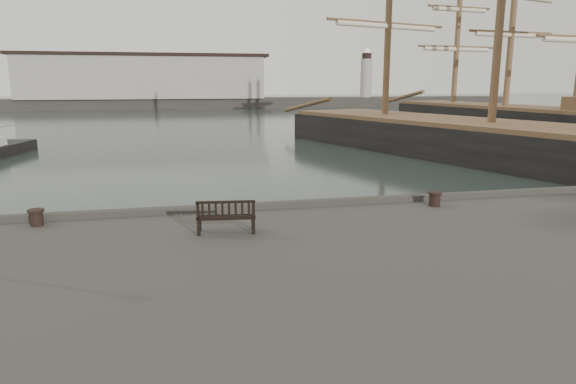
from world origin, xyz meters
name	(u,v)px	position (x,y,z in m)	size (l,w,h in m)	color
ground	(270,257)	(0.00, 0.00, 0.00)	(400.00, 400.00, 0.00)	black
breakwater	(163,87)	(-4.56, 92.00, 4.30)	(140.00, 9.50, 12.20)	#383530
bench	(226,222)	(-1.49, -2.36, 1.82)	(1.46, 0.64, 0.81)	black
bollard_left	(36,218)	(-6.18, -0.67, 1.77)	(0.41, 0.41, 0.43)	black
bollard_right	(435,199)	(4.82, -0.92, 1.77)	(0.41, 0.41, 0.43)	black
tall_ship_main	(489,150)	(17.93, 16.07, 0.72)	(19.01, 38.18, 28.29)	black
tall_ship_far	(504,125)	(30.44, 32.52, 0.84)	(10.24, 30.39, 25.55)	black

